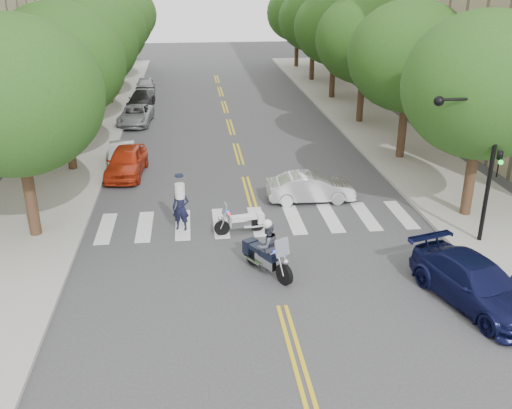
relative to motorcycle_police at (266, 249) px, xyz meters
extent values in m
plane|color=#38383A|center=(0.21, -2.16, -0.90)|extent=(140.00, 140.00, 0.00)
cube|color=#9E9991|center=(-9.29, 19.84, -0.83)|extent=(5.00, 60.00, 0.15)
cube|color=#9E9991|center=(9.71, 19.84, -0.83)|extent=(5.00, 60.00, 0.15)
cylinder|color=#382316|center=(-8.59, 3.84, 0.76)|extent=(0.44, 0.44, 3.32)
ellipsoid|color=#245117|center=(-8.59, 3.84, 4.66)|extent=(6.40, 6.40, 5.76)
cylinder|color=#382316|center=(-8.59, 11.84, 0.76)|extent=(0.44, 0.44, 3.32)
ellipsoid|color=#245117|center=(-8.59, 11.84, 4.66)|extent=(6.40, 6.40, 5.76)
cylinder|color=#382316|center=(-8.59, 19.84, 0.76)|extent=(0.44, 0.44, 3.32)
ellipsoid|color=#245117|center=(-8.59, 19.84, 4.66)|extent=(6.40, 6.40, 5.76)
cylinder|color=#382316|center=(-8.59, 27.84, 0.76)|extent=(0.44, 0.44, 3.32)
ellipsoid|color=#245117|center=(-8.59, 27.84, 4.66)|extent=(6.40, 6.40, 5.76)
cylinder|color=#382316|center=(-8.59, 35.84, 0.76)|extent=(0.44, 0.44, 3.32)
ellipsoid|color=#245117|center=(-8.59, 35.84, 4.66)|extent=(6.40, 6.40, 5.76)
cylinder|color=#382316|center=(-8.59, 43.84, 0.76)|extent=(0.44, 0.44, 3.32)
ellipsoid|color=#245117|center=(-8.59, 43.84, 4.66)|extent=(6.40, 6.40, 5.76)
cylinder|color=#382316|center=(9.01, 3.84, 0.76)|extent=(0.44, 0.44, 3.32)
ellipsoid|color=#245117|center=(9.01, 3.84, 4.66)|extent=(6.40, 6.40, 5.76)
cylinder|color=#382316|center=(9.01, 11.84, 0.76)|extent=(0.44, 0.44, 3.32)
ellipsoid|color=#245117|center=(9.01, 11.84, 4.66)|extent=(6.40, 6.40, 5.76)
cylinder|color=#382316|center=(9.01, 19.84, 0.76)|extent=(0.44, 0.44, 3.32)
ellipsoid|color=#245117|center=(9.01, 19.84, 4.66)|extent=(6.40, 6.40, 5.76)
cylinder|color=#382316|center=(9.01, 27.84, 0.76)|extent=(0.44, 0.44, 3.32)
ellipsoid|color=#245117|center=(9.01, 27.84, 4.66)|extent=(6.40, 6.40, 5.76)
cylinder|color=#382316|center=(9.01, 35.84, 0.76)|extent=(0.44, 0.44, 3.32)
ellipsoid|color=#245117|center=(9.01, 35.84, 4.66)|extent=(6.40, 6.40, 5.76)
cylinder|color=#382316|center=(9.01, 43.84, 0.76)|extent=(0.44, 0.44, 3.32)
ellipsoid|color=#245117|center=(9.01, 43.84, 4.66)|extent=(6.40, 6.40, 5.76)
cylinder|color=black|center=(8.41, 1.34, 2.10)|extent=(0.16, 0.16, 6.00)
cylinder|color=black|center=(7.21, 1.34, 4.70)|extent=(2.40, 0.10, 0.10)
sphere|color=black|center=(6.11, 1.34, 4.65)|extent=(0.36, 0.36, 0.36)
imported|color=black|center=(8.66, 1.34, 2.30)|extent=(0.16, 0.20, 1.00)
sphere|color=#0CCC26|center=(8.66, 1.19, 2.40)|extent=(0.18, 0.18, 0.18)
cylinder|color=black|center=(0.50, -0.85, -0.53)|extent=(0.51, 0.72, 0.74)
cylinder|color=black|center=(-0.38, 0.66, -0.53)|extent=(0.54, 0.74, 0.74)
cube|color=silver|center=(0.03, -0.05, -0.41)|extent=(0.80, 1.02, 0.35)
cube|color=black|center=(0.08, -0.15, -0.14)|extent=(0.72, 0.86, 0.24)
cube|color=black|center=(-0.22, 0.37, -0.12)|extent=(0.68, 0.74, 0.17)
cube|color=black|center=(-0.46, 0.80, -0.25)|extent=(0.58, 0.52, 0.49)
cube|color=#8C99A5|center=(0.43, -0.73, 0.41)|extent=(0.56, 0.42, 0.60)
cube|color=red|center=(0.45, -0.50, 0.21)|extent=(0.15, 0.15, 0.09)
cube|color=#0C26E5|center=(0.22, -0.64, 0.21)|extent=(0.15, 0.15, 0.09)
imported|color=#474C56|center=(0.03, -0.05, 0.16)|extent=(1.05, 0.98, 1.72)
sphere|color=silver|center=(0.03, -0.05, 0.96)|extent=(0.33, 0.33, 0.33)
cylinder|color=black|center=(-1.34, 3.19, -0.59)|extent=(0.62, 0.23, 0.61)
cylinder|color=black|center=(0.08, 3.44, -0.59)|extent=(0.63, 0.27, 0.61)
cube|color=silver|center=(-0.58, 3.33, -0.50)|extent=(0.85, 0.43, 0.29)
cube|color=silver|center=(-0.67, 3.31, -0.27)|extent=(0.68, 0.43, 0.20)
cube|color=silver|center=(-0.18, 3.40, -0.25)|extent=(0.55, 0.44, 0.14)
cube|color=silver|center=(0.22, 3.47, -0.36)|extent=(0.34, 0.44, 0.41)
cube|color=#8C99A5|center=(-1.22, 3.21, 0.18)|extent=(0.22, 0.47, 0.49)
cube|color=red|center=(-1.05, 3.13, 0.02)|extent=(0.10, 0.10, 0.07)
cube|color=#0C26E5|center=(-1.09, 3.34, 0.02)|extent=(0.10, 0.10, 0.07)
imported|color=black|center=(-2.92, 3.89, 0.05)|extent=(0.80, 0.64, 1.89)
imported|color=silver|center=(2.86, 6.34, -0.26)|extent=(3.94, 1.43, 1.29)
imported|color=#0D1037|center=(6.21, -2.66, -0.19)|extent=(3.24, 5.24, 1.42)
imported|color=red|center=(-5.71, 10.84, -0.16)|extent=(2.11, 4.48, 1.48)
imported|color=#BDBDBD|center=(-6.09, 12.41, -0.29)|extent=(1.53, 3.77, 1.22)
imported|color=gray|center=(-6.09, 21.34, -0.29)|extent=(2.36, 4.55, 1.23)
imported|color=black|center=(-6.09, 26.34, -0.29)|extent=(2.12, 4.33, 1.21)
imported|color=#A2A1A7|center=(-6.09, 31.84, -0.24)|extent=(1.71, 3.91, 1.31)
camera|label=1|loc=(-2.33, -17.20, 8.83)|focal=40.00mm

